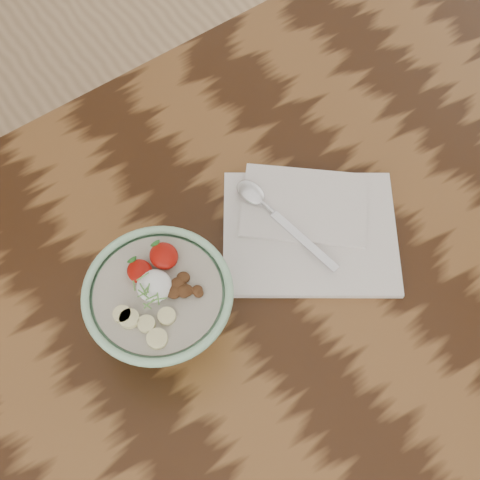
# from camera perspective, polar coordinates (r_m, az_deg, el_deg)

# --- Properties ---
(table) EXTENTS (1.60, 0.90, 0.75)m
(table) POSITION_cam_1_polar(r_m,az_deg,el_deg) (1.01, 1.06, -7.02)
(table) COLOR black
(table) RESTS_ON ground
(breakfast_bowl) EXTENTS (0.19, 0.19, 0.12)m
(breakfast_bowl) POSITION_cam_1_polar(r_m,az_deg,el_deg) (0.85, -6.77, -5.52)
(breakfast_bowl) COLOR #9ACFA4
(breakfast_bowl) RESTS_ON table
(napkin) EXTENTS (0.32, 0.31, 0.02)m
(napkin) POSITION_cam_1_polar(r_m,az_deg,el_deg) (0.97, 5.87, 1.14)
(napkin) COLOR white
(napkin) RESTS_ON table
(spoon) EXTENTS (0.05, 0.20, 0.01)m
(spoon) POSITION_cam_1_polar(r_m,az_deg,el_deg) (0.97, 2.05, 3.07)
(spoon) COLOR silver
(spoon) RESTS_ON napkin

